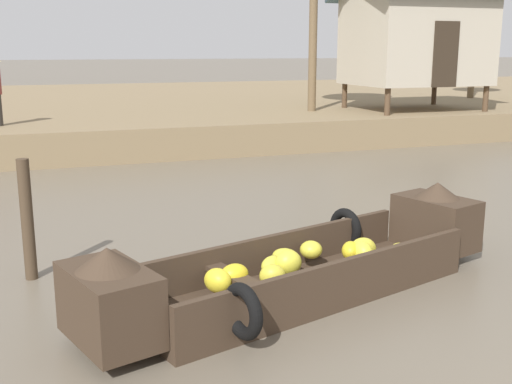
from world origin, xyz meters
name	(u,v)px	position (x,y,z in m)	size (l,w,h in m)	color
ground_plane	(212,186)	(0.00, 10.00, 0.00)	(300.00, 300.00, 0.00)	#665B4C
riverbank_strip	(119,108)	(0.00, 22.92, 0.40)	(160.00, 20.00, 0.80)	#7F6B4C
banana_boat	(303,265)	(-0.60, 4.26, 0.34)	(5.16, 2.59, 0.96)	#3D2D21
stilt_house_mid_left	(416,38)	(7.78, 15.00, 2.93)	(4.42, 3.45, 4.02)	#4C3826
mooring_post	(27,220)	(-3.38, 5.77, 0.71)	(0.14, 0.14, 1.42)	#423323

